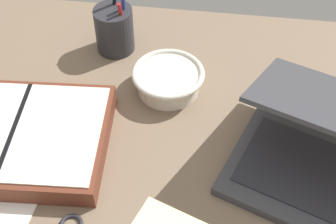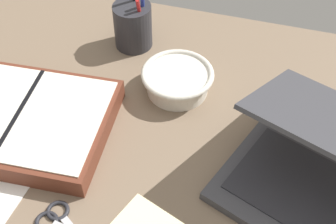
{
  "view_description": "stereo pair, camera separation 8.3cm",
  "coord_description": "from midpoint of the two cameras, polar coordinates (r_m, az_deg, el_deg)",
  "views": [
    {
      "loc": [
        7.47,
        -46.66,
        70.46
      ],
      "look_at": [
        -0.07,
        9.04,
        9.0
      ],
      "focal_mm": 50.0,
      "sensor_mm": 36.0,
      "label": 1
    },
    {
      "loc": [
        15.61,
        -44.94,
        70.46
      ],
      "look_at": [
        -0.07,
        9.04,
        9.0
      ],
      "focal_mm": 50.0,
      "sensor_mm": 36.0,
      "label": 2
    }
  ],
  "objects": [
    {
      "name": "laptop",
      "position": [
        0.83,
        22.53,
        -7.78
      ],
      "size": [
        42.45,
        39.37,
        16.62
      ],
      "rotation": [
        0.0,
        0.0,
        -0.36
      ],
      "color": "#38383D",
      "rests_on": "desk_top"
    },
    {
      "name": "bowl",
      "position": [
        0.95,
        3.67,
        3.8
      ],
      "size": [
        14.77,
        14.77,
        5.06
      ],
      "color": "silver",
      "rests_on": "desk_top"
    },
    {
      "name": "planner",
      "position": [
        0.91,
        -14.96,
        -1.08
      ],
      "size": [
        34.84,
        27.31,
        4.61
      ],
      "rotation": [
        0.0,
        0.0,
        0.07
      ],
      "color": "brown",
      "rests_on": "desk_top"
    },
    {
      "name": "desk_top",
      "position": [
        0.84,
        1.17,
        -8.24
      ],
      "size": [
        140.0,
        100.0,
        2.0
      ],
      "primitive_type": "cube",
      "color": "#75604C",
      "rests_on": "ground"
    },
    {
      "name": "pen_cup",
      "position": [
        1.05,
        -1.99,
        10.42
      ],
      "size": [
        8.43,
        8.43,
        16.59
      ],
      "color": "#28282D",
      "rests_on": "desk_top"
    },
    {
      "name": "scissors",
      "position": [
        0.79,
        -10.27,
        -13.09
      ],
      "size": [
        12.57,
        8.25,
        0.8
      ],
      "rotation": [
        0.0,
        0.0,
        -0.37
      ],
      "color": "#B7B7BC",
      "rests_on": "desk_top"
    }
  ]
}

